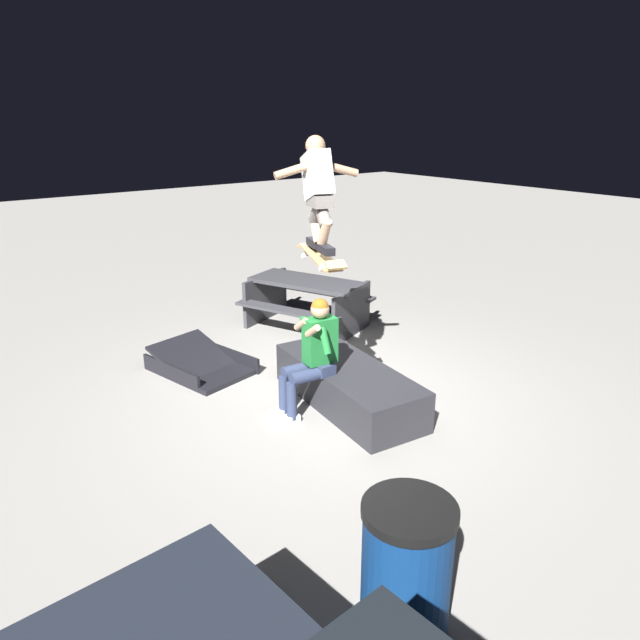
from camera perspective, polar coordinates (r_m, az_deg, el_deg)
The scene contains 8 objects.
ground_plane at distance 6.88m, azimuth 1.29°, elevation -7.31°, with size 40.00×40.00×0.00m, color gray.
ledge_box_main at distance 6.59m, azimuth 2.76°, elevation -6.40°, with size 2.01×0.78×0.45m, color #28282D.
person_sitting_on_ledge at distance 6.21m, azimuth -0.83°, elevation -3.16°, with size 0.60×0.77×1.29m.
skateboard at distance 6.03m, azimuth 0.01°, elevation 6.19°, with size 1.03×0.51×0.14m.
skater_airborne at distance 5.96m, azimuth -0.18°, elevation 12.75°, with size 0.63×0.87×1.12m.
kicker_ramp at distance 7.60m, azimuth -11.51°, elevation -4.47°, with size 1.35×1.09×0.43m.
picnic_table_back at distance 8.85m, azimuth -1.31°, elevation 2.37°, with size 2.07×1.87×0.75m.
trash_bin at distance 3.90m, azimuth 8.41°, elevation -23.10°, with size 0.58×0.58×0.94m.
Camera 1 is at (-4.76, 3.89, 3.10)m, focal length 32.75 mm.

